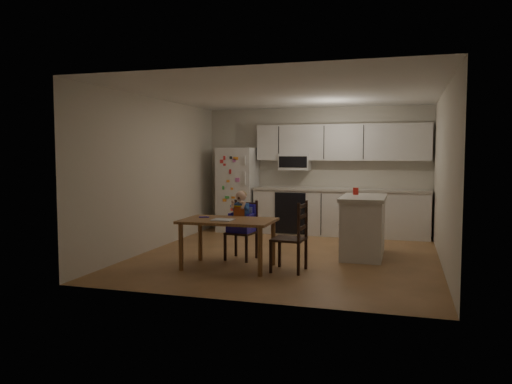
{
  "coord_description": "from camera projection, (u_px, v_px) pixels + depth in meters",
  "views": [
    {
      "loc": [
        1.72,
        -7.49,
        1.59
      ],
      "look_at": [
        -0.38,
        -0.45,
        1.02
      ],
      "focal_mm": 35.0,
      "sensor_mm": 36.0,
      "label": 1
    }
  ],
  "objects": [
    {
      "name": "room",
      "position": [
        295.0,
        174.0,
        8.13
      ],
      "size": [
        4.52,
        5.01,
        2.51
      ],
      "color": "brown",
      "rests_on": "ground"
    },
    {
      "name": "refrigerator",
      "position": [
        238.0,
        189.0,
        10.2
      ],
      "size": [
        0.72,
        0.7,
        1.7
      ],
      "primitive_type": "cube",
      "color": "silver",
      "rests_on": "ground"
    },
    {
      "name": "kitchen_run",
      "position": [
        339.0,
        190.0,
        9.69
      ],
      "size": [
        3.37,
        0.62,
        2.15
      ],
      "color": "silver",
      "rests_on": "ground"
    },
    {
      "name": "kitchen_island",
      "position": [
        363.0,
        226.0,
        7.7
      ],
      "size": [
        0.66,
        1.26,
        0.93
      ],
      "color": "silver",
      "rests_on": "ground"
    },
    {
      "name": "red_cup",
      "position": [
        356.0,
        191.0,
        7.97
      ],
      "size": [
        0.09,
        0.09,
        0.11
      ],
      "primitive_type": "cylinder",
      "color": "red",
      "rests_on": "kitchen_island"
    },
    {
      "name": "dining_table",
      "position": [
        228.0,
        226.0,
        6.89
      ],
      "size": [
        1.26,
        0.81,
        0.68
      ],
      "color": "brown",
      "rests_on": "ground"
    },
    {
      "name": "napkin",
      "position": [
        223.0,
        220.0,
        6.81
      ],
      "size": [
        0.28,
        0.25,
        0.01
      ],
      "primitive_type": "cube",
      "color": "#A1A1A5",
      "rests_on": "dining_table"
    },
    {
      "name": "toddler_spoon",
      "position": [
        203.0,
        217.0,
        7.09
      ],
      "size": [
        0.12,
        0.06,
        0.02
      ],
      "primitive_type": "cylinder",
      "rotation": [
        0.0,
        1.57,
        0.35
      ],
      "color": "#291DC2",
      "rests_on": "dining_table"
    },
    {
      "name": "chair_booster",
      "position": [
        242.0,
        218.0,
        7.47
      ],
      "size": [
        0.44,
        0.44,
        1.04
      ],
      "rotation": [
        0.0,
        0.0,
        -0.14
      ],
      "color": "black",
      "rests_on": "ground"
    },
    {
      "name": "chair_side",
      "position": [
        296.0,
        232.0,
        6.67
      ],
      "size": [
        0.45,
        0.45,
        0.95
      ],
      "rotation": [
        0.0,
        0.0,
        -1.64
      ],
      "color": "black",
      "rests_on": "ground"
    }
  ]
}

